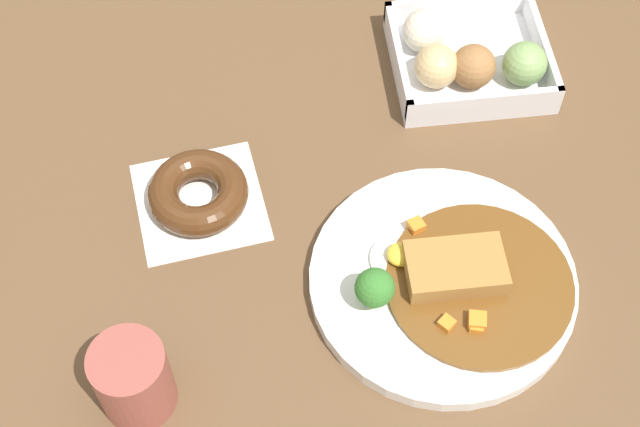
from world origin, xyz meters
The scene contains 5 objects.
ground_plane centered at (0.00, 0.00, 0.00)m, with size 1.60×1.60×0.00m, color brown.
curry_plate centered at (0.06, -0.11, 0.01)m, with size 0.28×0.28×0.07m.
donut_box centered at (0.14, 0.18, 0.03)m, with size 0.18×0.16×0.06m.
chocolate_ring_donut centered at (-0.19, 0.03, 0.02)m, with size 0.15×0.15×0.04m.
coffee_mug centered at (-0.26, -0.19, 0.05)m, with size 0.07×0.07×0.09m, color #9E4C42.
Camera 1 is at (-0.13, -0.56, 0.86)m, focal length 52.78 mm.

